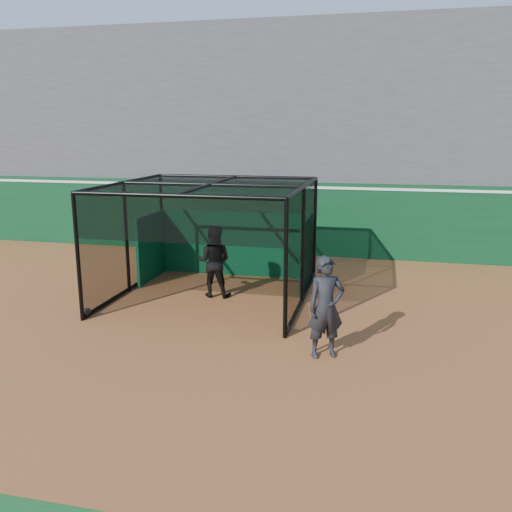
# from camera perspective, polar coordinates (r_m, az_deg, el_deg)

# --- Properties ---
(ground) EXTENTS (120.00, 120.00, 0.00)m
(ground) POSITION_cam_1_polar(r_m,az_deg,el_deg) (11.30, -7.59, -8.92)
(ground) COLOR #95562B
(ground) RESTS_ON ground
(outfield_wall) EXTENTS (50.00, 0.50, 2.50)m
(outfield_wall) POSITION_cam_1_polar(r_m,az_deg,el_deg) (18.89, 1.38, 4.20)
(outfield_wall) COLOR #0B3C1B
(outfield_wall) RESTS_ON ground
(grandstand) EXTENTS (50.00, 7.85, 8.95)m
(grandstand) POSITION_cam_1_polar(r_m,az_deg,el_deg) (22.37, 3.46, 13.76)
(grandstand) COLOR #4C4C4F
(grandstand) RESTS_ON ground
(batting_cage) EXTENTS (4.76, 4.84, 2.90)m
(batting_cage) POSITION_cam_1_polar(r_m,az_deg,el_deg) (13.78, -4.71, 1.48)
(batting_cage) COLOR black
(batting_cage) RESTS_ON ground
(batter) EXTENTS (0.93, 0.73, 1.85)m
(batter) POSITION_cam_1_polar(r_m,az_deg,el_deg) (13.96, -4.45, -0.56)
(batter) COLOR black
(batter) RESTS_ON ground
(on_deck_player) EXTENTS (0.85, 0.74, 1.96)m
(on_deck_player) POSITION_cam_1_polar(r_m,az_deg,el_deg) (10.27, 7.36, -5.39)
(on_deck_player) COLOR black
(on_deck_player) RESTS_ON ground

